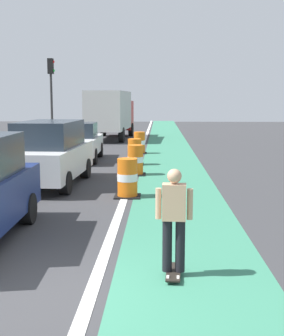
# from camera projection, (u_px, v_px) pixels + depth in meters

# --- Properties ---
(ground_plane) EXTENTS (100.00, 100.00, 0.00)m
(ground_plane) POSITION_uv_depth(u_px,v_px,m) (28.00, 293.00, 6.57)
(ground_plane) COLOR #38383A
(bike_lane_strip) EXTENTS (2.50, 80.00, 0.01)m
(bike_lane_strip) POSITION_uv_depth(u_px,v_px,m) (173.00, 168.00, 18.34)
(bike_lane_strip) COLOR #387F60
(bike_lane_strip) RESTS_ON ground
(lane_divider_stripe) EXTENTS (0.20, 80.00, 0.01)m
(lane_divider_stripe) POSITION_uv_depth(u_px,v_px,m) (135.00, 168.00, 18.40)
(lane_divider_stripe) COLOR silver
(lane_divider_stripe) RESTS_ON ground
(skateboarder_on_lane) EXTENTS (0.57, 0.81, 1.69)m
(skateboarder_on_lane) POSITION_uv_depth(u_px,v_px,m) (174.00, 219.00, 7.07)
(skateboarder_on_lane) COLOR black
(skateboarder_on_lane) RESTS_ON ground
(parked_suv_second) EXTENTS (2.08, 4.68, 2.04)m
(parked_suv_second) POSITION_uv_depth(u_px,v_px,m) (50.00, 153.00, 14.64)
(parked_suv_second) COLOR silver
(parked_suv_second) RESTS_ON ground
(parked_sedan_third) EXTENTS (2.00, 4.15, 1.70)m
(parked_sedan_third) POSITION_uv_depth(u_px,v_px,m) (78.00, 142.00, 20.53)
(parked_sedan_third) COLOR silver
(parked_sedan_third) RESTS_ON ground
(traffic_barrel_front) EXTENTS (0.73, 0.73, 1.09)m
(traffic_barrel_front) POSITION_uv_depth(u_px,v_px,m) (127.00, 178.00, 12.92)
(traffic_barrel_front) COLOR orange
(traffic_barrel_front) RESTS_ON ground
(traffic_barrel_mid) EXTENTS (0.73, 0.73, 1.09)m
(traffic_barrel_mid) POSITION_uv_depth(u_px,v_px,m) (135.00, 160.00, 16.70)
(traffic_barrel_mid) COLOR orange
(traffic_barrel_mid) RESTS_ON ground
(traffic_barrel_back) EXTENTS (0.73, 0.73, 1.09)m
(traffic_barrel_back) POSITION_uv_depth(u_px,v_px,m) (135.00, 152.00, 19.26)
(traffic_barrel_back) COLOR orange
(traffic_barrel_back) RESTS_ON ground
(traffic_barrel_far) EXTENTS (0.73, 0.73, 1.09)m
(traffic_barrel_far) POSITION_uv_depth(u_px,v_px,m) (139.00, 143.00, 23.27)
(traffic_barrel_far) COLOR orange
(traffic_barrel_far) RESTS_ON ground
(delivery_truck_down_block) EXTENTS (2.72, 7.72, 3.23)m
(delivery_truck_down_block) POSITION_uv_depth(u_px,v_px,m) (111.00, 112.00, 31.25)
(delivery_truck_down_block) COLOR beige
(delivery_truck_down_block) RESTS_ON ground
(traffic_light_corner) EXTENTS (0.41, 0.32, 5.10)m
(traffic_light_corner) POSITION_uv_depth(u_px,v_px,m) (51.00, 86.00, 27.53)
(traffic_light_corner) COLOR #2D2D2D
(traffic_light_corner) RESTS_ON ground
(pedestrian_waiting) EXTENTS (0.34, 0.20, 1.61)m
(pedestrian_waiting) POSITION_uv_depth(u_px,v_px,m) (26.00, 143.00, 19.95)
(pedestrian_waiting) COLOR #33333D
(pedestrian_waiting) RESTS_ON ground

